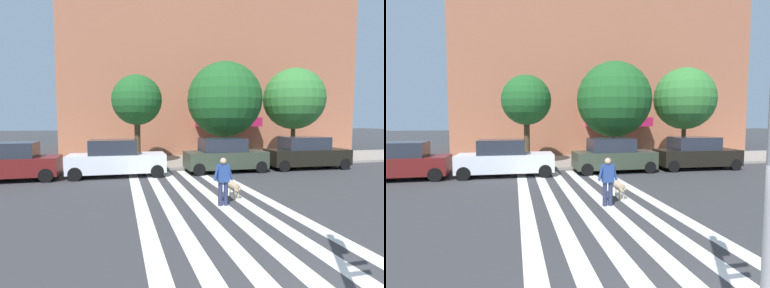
% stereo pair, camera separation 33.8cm
% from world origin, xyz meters
% --- Properties ---
extents(ground_plane, '(160.00, 160.00, 0.00)m').
position_xyz_m(ground_plane, '(0.00, 7.12, 0.00)').
color(ground_plane, '#353538').
extents(sidewalk_far, '(80.00, 6.00, 0.15)m').
position_xyz_m(sidewalk_far, '(0.00, 17.25, 0.07)').
color(sidewalk_far, gray).
rests_on(sidewalk_far, ground_plane).
extents(crosswalk_stripes, '(4.95, 13.65, 0.01)m').
position_xyz_m(crosswalk_stripes, '(-0.53, 7.12, 0.00)').
color(crosswalk_stripes, silver).
rests_on(crosswalk_stripes, ground_plane).
extents(apartment_block, '(24.73, 17.46, 22.22)m').
position_xyz_m(apartment_block, '(4.67, 28.27, 11.10)').
color(apartment_block, '#A46145').
rests_on(apartment_block, ground_plane).
extents(parked_car_near_curb, '(4.30, 1.96, 1.84)m').
position_xyz_m(parked_car_near_curb, '(-8.52, 13.03, 0.90)').
color(parked_car_near_curb, maroon).
rests_on(parked_car_near_curb, ground_plane).
extents(parked_car_behind_first, '(4.91, 1.98, 1.90)m').
position_xyz_m(parked_car_behind_first, '(-3.61, 13.03, 0.90)').
color(parked_car_behind_first, silver).
rests_on(parked_car_behind_first, ground_plane).
extents(parked_car_third_in_line, '(4.51, 1.97, 1.89)m').
position_xyz_m(parked_car_third_in_line, '(2.28, 13.03, 0.91)').
color(parked_car_third_in_line, '#333C2E').
rests_on(parked_car_third_in_line, ground_plane).
extents(parked_car_fourth_in_line, '(4.88, 2.15, 1.91)m').
position_xyz_m(parked_car_fourth_in_line, '(7.43, 13.04, 0.92)').
color(parked_car_fourth_in_line, black).
rests_on(parked_car_fourth_in_line, ground_plane).
extents(street_tree_nearest, '(3.08, 3.08, 5.52)m').
position_xyz_m(street_tree_nearest, '(-2.34, 16.05, 4.10)').
color(street_tree_nearest, '#4C3823').
rests_on(street_tree_nearest, sidewalk_far).
extents(street_tree_middle, '(4.81, 4.81, 6.48)m').
position_xyz_m(street_tree_middle, '(3.21, 15.72, 4.22)').
color(street_tree_middle, '#4C3823').
rests_on(street_tree_middle, sidewalk_far).
extents(street_tree_further, '(4.16, 4.16, 6.28)m').
position_xyz_m(street_tree_further, '(8.23, 15.75, 4.34)').
color(street_tree_further, '#4C3823').
rests_on(street_tree_further, sidewalk_far).
extents(pedestrian_dog_walker, '(0.70, 0.24, 1.64)m').
position_xyz_m(pedestrian_dog_walker, '(-0.06, 6.64, 0.93)').
color(pedestrian_dog_walker, '#282D4C').
rests_on(pedestrian_dog_walker, ground_plane).
extents(dog_on_leash, '(0.27, 1.04, 0.65)m').
position_xyz_m(dog_on_leash, '(0.68, 7.55, 0.44)').
color(dog_on_leash, tan).
rests_on(dog_on_leash, ground_plane).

